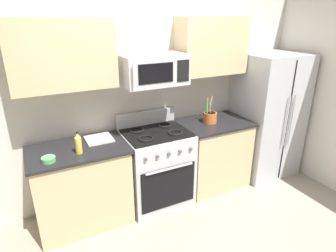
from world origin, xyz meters
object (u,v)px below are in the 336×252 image
object	(u,v)px
microwave	(154,70)
cutting_board	(99,139)
utensil_crock	(210,117)
bottle_oil	(78,143)
range_oven	(156,166)
refrigerator	(267,115)
prep_bowl	(48,159)

from	to	relation	value
microwave	cutting_board	distance (m)	0.97
utensil_crock	bottle_oil	xyz separation A→B (m)	(-1.66, -0.13, 0.03)
range_oven	microwave	distance (m)	1.17
utensil_crock	range_oven	bearing A→B (deg)	-179.02
refrigerator	prep_bowl	xyz separation A→B (m)	(-2.91, -0.15, 0.07)
range_oven	cutting_board	distance (m)	0.78
refrigerator	range_oven	bearing A→B (deg)	179.43
range_oven	bottle_oil	size ratio (longest dim) A/B	4.74
microwave	prep_bowl	world-z (taller)	microwave
refrigerator	cutting_board	size ratio (longest dim) A/B	6.08
refrigerator	bottle_oil	xyz separation A→B (m)	(-2.61, -0.10, 0.15)
refrigerator	cutting_board	world-z (taller)	refrigerator
range_oven	utensil_crock	distance (m)	0.92
prep_bowl	refrigerator	bearing A→B (deg)	3.05
bottle_oil	microwave	bearing A→B (deg)	9.37
cutting_board	prep_bowl	bearing A→B (deg)	-152.18
refrigerator	prep_bowl	world-z (taller)	refrigerator
microwave	refrigerator	bearing A→B (deg)	-1.51
range_oven	bottle_oil	world-z (taller)	bottle_oil
refrigerator	bottle_oil	distance (m)	2.62
microwave	utensil_crock	world-z (taller)	microwave
cutting_board	prep_bowl	xyz separation A→B (m)	(-0.55, -0.29, 0.02)
utensil_crock	cutting_board	size ratio (longest dim) A/B	1.18
utensil_crock	prep_bowl	world-z (taller)	utensil_crock
microwave	prep_bowl	distance (m)	1.39
prep_bowl	microwave	bearing A→B (deg)	9.60
microwave	bottle_oil	world-z (taller)	microwave
microwave	prep_bowl	xyz separation A→B (m)	(-1.18, -0.20, -0.71)
refrigerator	utensil_crock	xyz separation A→B (m)	(-0.96, 0.03, 0.12)
bottle_oil	prep_bowl	world-z (taller)	bottle_oil
range_oven	bottle_oil	distance (m)	1.05
microwave	bottle_oil	distance (m)	1.10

